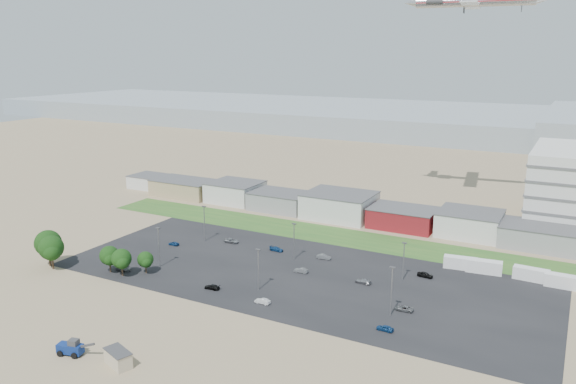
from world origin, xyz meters
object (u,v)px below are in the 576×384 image
Objects in this scene: box_trailer_a at (460,263)px; parked_car_0 at (404,308)px; airliner at (475,1)px; parked_car_8 at (425,275)px; portable_shed at (118,358)px; parked_car_7 at (301,270)px; parked_car_11 at (324,257)px; telehandler at (70,347)px; parked_car_2 at (385,328)px; parked_car_10 at (123,268)px; parked_car_13 at (262,301)px; parked_car_9 at (231,241)px; parked_car_6 at (276,249)px; parked_car_5 at (174,243)px; parked_car_12 at (363,281)px; parked_car_3 at (212,287)px; tree_far_left at (48,246)px.

box_trailer_a is 2.10× the size of parked_car_0.
parked_car_8 is (6.64, -72.39, -69.35)m from airliner.
portable_shed reaches higher than parked_car_7.
portable_shed is 65.51m from parked_car_11.
telehandler is 1.97× the size of parked_car_11.
parked_car_0 is 1.15× the size of parked_car_2.
parked_car_13 is (40.76, -0.09, -0.02)m from parked_car_10.
parked_car_10 is at bearing 154.75° from parked_car_9.
parked_car_2 is (-0.74, -10.42, 0.04)m from parked_car_0.
box_trailer_a is 2.05× the size of parked_car_6.
parked_car_5 is at bearing 2.28° from parked_car_10.
parked_car_6 is at bearing -103.94° from parked_car_12.
airliner reaches higher than parked_car_8.
parked_car_11 is at bearing 179.35° from parked_car_13.
parked_car_5 is (-62.76, -82.73, -69.45)m from airliner.
parked_car_8 is (41.79, 30.37, 0.11)m from parked_car_3.
telehandler is 0.92× the size of box_trailer_a.
airliner is 108.42m from parked_car_12.
parked_car_9 is (-8.85, 65.68, -0.97)m from telehandler.
parked_car_5 is at bearing -172.59° from box_trailer_a.
box_trailer_a is 105.12m from tree_far_left.
parked_car_12 is at bearing -128.06° from parked_car_11.
parked_car_11 is (29.08, 0.49, 0.03)m from parked_car_9.
airliner is 11.85× the size of parked_car_0.
portable_shed is at bearing -42.21° from parked_car_0.
tree_far_left is 2.89× the size of parked_car_3.
airliner is 128.92m from parked_car_3.
portable_shed is 34.79m from parked_car_13.
parked_car_11 reaches higher than parked_car_3.
parked_car_9 is (13.27, 9.60, 0.05)m from parked_car_5.
box_trailer_a reaches higher than parked_car_2.
parked_car_12 is at bearing -70.55° from parked_car_10.
tree_far_left is 2.76× the size of parked_car_12.
parked_car_8 is at bearing -92.92° from parked_car_9.
parked_car_12 is (16.06, 0.92, -0.03)m from parked_car_7.
parked_car_10 reaches higher than parked_car_13.
box_trailer_a is 2.32× the size of parked_car_13.
parked_car_12 is at bearing 84.47° from portable_shed.
parked_car_9 reaches higher than parked_car_2.
parked_car_7 is at bearing -155.61° from box_trailer_a.
parked_car_12 is (14.98, -10.45, -0.06)m from parked_car_11.
box_trailer_a reaches higher than parked_car_0.
parked_car_13 is (-0.46, -31.28, -0.05)m from parked_car_11.
airliner is 116.18m from parked_car_0.
parked_car_7 is (41.28, -1.28, 0.05)m from parked_car_5.
parked_car_6 is at bearing -124.31° from parked_car_2.
tree_far_left is at bearing 130.87° from telehandler.
parked_car_12 reaches higher than parked_car_0.
box_trailer_a is (43.35, 74.85, 0.10)m from portable_shed.
parked_car_6 is at bearing -131.44° from parked_car_7.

